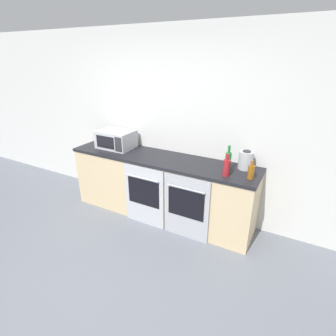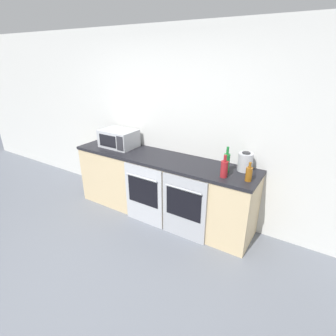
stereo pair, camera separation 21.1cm
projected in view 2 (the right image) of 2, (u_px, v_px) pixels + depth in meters
The scene contains 10 objects.
ground_plane at pixel (73, 289), 2.70m from camera, with size 16.00×16.00×0.00m, color slate.
wall_back at pixel (173, 125), 3.74m from camera, with size 10.00×0.06×2.60m.
counter_back at pixel (161, 186), 3.81m from camera, with size 2.71×0.63×0.92m.
oven_left at pixel (144, 195), 3.60m from camera, with size 0.61×0.06×0.87m.
oven_right at pixel (184, 208), 3.30m from camera, with size 0.61×0.06×0.87m.
microwave at pixel (119, 138), 4.00m from camera, with size 0.54×0.39×0.26m.
bottle_red at pixel (224, 169), 2.99m from camera, with size 0.08×0.08×0.27m.
bottle_green at pixel (227, 162), 3.11m from camera, with size 0.07×0.07×0.32m.
bottle_amber at pixel (249, 174), 2.91m from camera, with size 0.07×0.07×0.22m.
kettle at pixel (245, 162), 3.16m from camera, with size 0.18×0.18×0.23m.
Camera 2 is at (1.89, -1.16, 2.21)m, focal length 28.00 mm.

